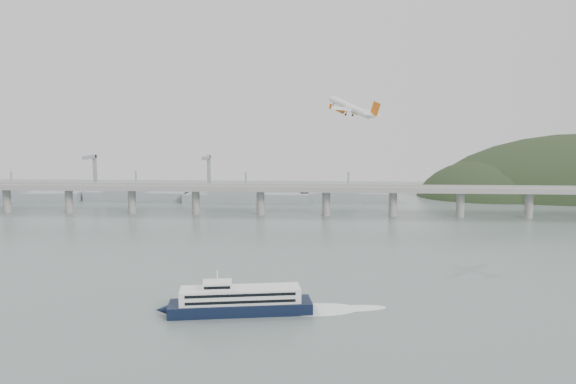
{
  "coord_description": "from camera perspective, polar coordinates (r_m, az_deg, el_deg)",
  "views": [
    {
      "loc": [
        17.1,
        -221.06,
        70.64
      ],
      "look_at": [
        0.0,
        55.0,
        36.0
      ],
      "focal_mm": 35.0,
      "sensor_mm": 36.0,
      "label": 1
    }
  ],
  "objects": [
    {
      "name": "bridge",
      "position": [
        424.78,
        1.05,
        -0.03
      ],
      "size": [
        800.0,
        22.0,
        23.9
      ],
      "color": "gray",
      "rests_on": "ground"
    },
    {
      "name": "ground",
      "position": [
        232.71,
        -0.85,
        -10.53
      ],
      "size": [
        900.0,
        900.0,
        0.0
      ],
      "primitive_type": "plane",
      "color": "slate",
      "rests_on": "ground"
    },
    {
      "name": "airliner",
      "position": [
        299.2,
        6.43,
        8.49
      ],
      "size": [
        29.75,
        30.88,
        15.41
      ],
      "rotation": [
        0.05,
        -0.33,
        2.33
      ],
      "color": "white",
      "rests_on": "ground"
    },
    {
      "name": "ferry",
      "position": [
        213.22,
        -4.86,
        -10.97
      ],
      "size": [
        86.73,
        25.69,
        16.43
      ],
      "rotation": [
        0.0,
        0.0,
        0.17
      ],
      "color": "black",
      "rests_on": "ground"
    },
    {
      "name": "distant_fleet",
      "position": [
        519.83,
        -15.86,
        -0.25
      ],
      "size": [
        453.0,
        60.9,
        40.0
      ],
      "color": "gray",
      "rests_on": "ground"
    }
  ]
}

